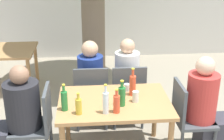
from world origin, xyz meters
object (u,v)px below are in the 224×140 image
(person_seated_1, at_px, (207,111))
(person_seated_2, at_px, (91,84))
(dining_table_front, at_px, (114,108))
(oil_cruet_5, at_px, (79,106))
(soda_bottle_0, at_px, (133,85))
(person_seated_0, at_px, (17,120))
(patio_chair_2, at_px, (91,93))
(drinking_glass_1, at_px, (136,97))
(person_seated_3, at_px, (126,83))
(patio_chair_0, at_px, (38,121))
(patio_chair_1, at_px, (187,115))
(green_bottle_1, at_px, (122,96))
(water_bottle_3, at_px, (106,102))
(patio_chair_3, at_px, (128,92))
(green_bottle_4, at_px, (64,100))
(drinking_glass_0, at_px, (127,87))
(soda_bottle_2, at_px, (117,103))

(person_seated_1, distance_m, person_seated_2, 1.61)
(dining_table_front, distance_m, oil_cruet_5, 0.50)
(soda_bottle_0, bearing_deg, person_seated_0, -174.25)
(patio_chair_2, height_order, drinking_glass_1, patio_chair_2)
(oil_cruet_5, bearing_deg, person_seated_3, 61.39)
(patio_chair_0, height_order, patio_chair_1, same)
(green_bottle_1, distance_m, water_bottle_3, 0.24)
(person_seated_3, xyz_separation_m, green_bottle_1, (-0.18, -1.01, 0.31))
(oil_cruet_5, bearing_deg, patio_chair_0, 150.91)
(patio_chair_1, relative_size, patio_chair_2, 1.00)
(patio_chair_0, height_order, person_seated_0, person_seated_0)
(person_seated_2, bearing_deg, patio_chair_3, 154.62)
(patio_chair_2, relative_size, person_seated_1, 0.74)
(water_bottle_3, bearing_deg, green_bottle_4, 166.24)
(person_seated_0, distance_m, person_seated_2, 1.23)
(dining_table_front, height_order, patio_chair_2, patio_chair_2)
(person_seated_0, distance_m, person_seated_1, 2.17)
(oil_cruet_5, height_order, drinking_glass_0, oil_cruet_5)
(green_bottle_1, xyz_separation_m, drinking_glass_0, (0.10, 0.36, -0.07))
(green_bottle_1, distance_m, drinking_glass_1, 0.18)
(green_bottle_1, height_order, oil_cruet_5, green_bottle_1)
(dining_table_front, relative_size, oil_cruet_5, 5.24)
(dining_table_front, relative_size, person_seated_1, 1.02)
(green_bottle_1, bearing_deg, drinking_glass_1, 24.67)
(patio_chair_2, bearing_deg, dining_table_front, 110.31)
(patio_chair_2, distance_m, green_bottle_1, 0.90)
(dining_table_front, distance_m, patio_chair_2, 0.72)
(patio_chair_3, xyz_separation_m, person_seated_2, (-0.49, 0.23, 0.02))
(soda_bottle_0, relative_size, soda_bottle_2, 1.24)
(drinking_glass_1, bearing_deg, soda_bottle_2, -136.01)
(patio_chair_3, bearing_deg, patio_chair_2, 0.00)
(soda_bottle_0, xyz_separation_m, soda_bottle_2, (-0.22, -0.39, -0.03))
(patio_chair_2, relative_size, person_seated_0, 0.77)
(drinking_glass_1, bearing_deg, drinking_glass_0, 101.80)
(drinking_glass_0, distance_m, drinking_glass_1, 0.29)
(person_seated_0, xyz_separation_m, water_bottle_3, (0.97, -0.27, 0.32))
(patio_chair_1, height_order, person_seated_0, person_seated_0)
(soda_bottle_0, height_order, drinking_glass_0, soda_bottle_0)
(soda_bottle_0, height_order, green_bottle_4, soda_bottle_0)
(patio_chair_3, height_order, person_seated_0, person_seated_0)
(green_bottle_1, bearing_deg, green_bottle_4, -174.90)
(patio_chair_1, xyz_separation_m, green_bottle_4, (-1.38, -0.16, 0.33))
(patio_chair_0, xyz_separation_m, water_bottle_3, (0.74, -0.27, 0.34))
(drinking_glass_0, bearing_deg, soda_bottle_2, -108.68)
(green_bottle_1, distance_m, oil_cruet_5, 0.48)
(patio_chair_2, xyz_separation_m, person_seated_3, (0.49, 0.24, 0.02))
(person_seated_0, relative_size, person_seated_3, 0.98)
(soda_bottle_2, xyz_separation_m, water_bottle_3, (-0.11, -0.01, 0.02))
(person_seated_1, height_order, water_bottle_3, person_seated_1)
(person_seated_1, bearing_deg, person_seated_2, 55.82)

